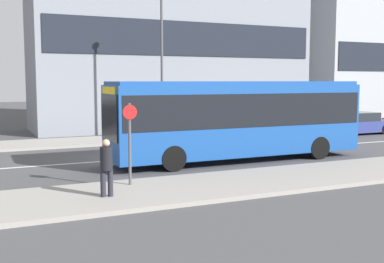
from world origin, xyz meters
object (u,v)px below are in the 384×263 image
city_bus (238,115)px  street_lamp (162,49)px  parked_car_0 (358,124)px  pedestrian_near_stop (106,164)px  bus_stop_sign (130,137)px

city_bus → street_lamp: street_lamp is taller
city_bus → parked_car_0: city_bus is taller
city_bus → pedestrian_near_stop: bearing=-148.9°
parked_car_0 → pedestrian_near_stop: bearing=-151.9°
parked_car_0 → street_lamp: 13.12m
street_lamp → bus_stop_sign: bearing=-115.9°
city_bus → bus_stop_sign: 6.47m
parked_car_0 → street_lamp: street_lamp is taller
parked_car_0 → bus_stop_sign: 19.53m
pedestrian_near_stop → parked_car_0: bearing=33.8°
bus_stop_sign → street_lamp: bearing=64.1°
pedestrian_near_stop → city_bus: bearing=38.9°
pedestrian_near_stop → bus_stop_sign: (1.04, 1.18, 0.57)m
parked_car_0 → street_lamp: (-12.15, 2.23, 4.41)m
pedestrian_near_stop → bus_stop_sign: size_ratio=0.64×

